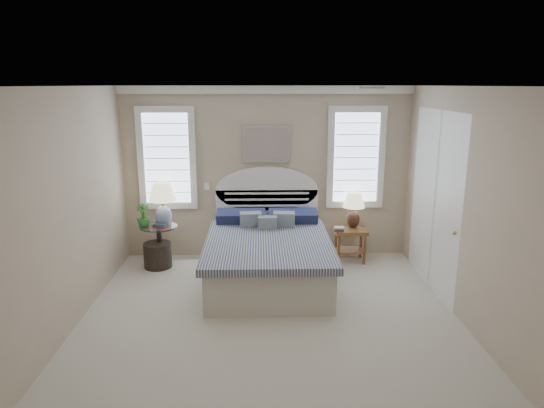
% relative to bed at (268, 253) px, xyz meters
% --- Properties ---
extents(floor, '(4.50, 5.00, 0.01)m').
position_rel_bed_xyz_m(floor, '(0.00, -1.46, -0.39)').
color(floor, beige).
rests_on(floor, ground).
extents(ceiling, '(4.50, 5.00, 0.01)m').
position_rel_bed_xyz_m(ceiling, '(0.00, -1.46, 2.31)').
color(ceiling, white).
rests_on(ceiling, wall_back).
extents(wall_back, '(4.50, 0.02, 2.70)m').
position_rel_bed_xyz_m(wall_back, '(0.00, 1.04, 0.96)').
color(wall_back, beige).
rests_on(wall_back, floor).
extents(wall_left, '(0.02, 5.00, 2.70)m').
position_rel_bed_xyz_m(wall_left, '(-2.25, -1.46, 0.96)').
color(wall_left, beige).
rests_on(wall_left, floor).
extents(wall_right, '(0.02, 5.00, 2.70)m').
position_rel_bed_xyz_m(wall_right, '(2.25, -1.46, 0.96)').
color(wall_right, beige).
rests_on(wall_right, floor).
extents(crown_molding, '(4.50, 0.08, 0.12)m').
position_rel_bed_xyz_m(crown_molding, '(0.00, 1.00, 2.25)').
color(crown_molding, white).
rests_on(crown_molding, wall_back).
extents(hvac_vent, '(0.30, 0.20, 0.02)m').
position_rel_bed_xyz_m(hvac_vent, '(1.20, -0.66, 2.29)').
color(hvac_vent, '#B2B2B2').
rests_on(hvac_vent, ceiling).
extents(switch_plate, '(0.08, 0.01, 0.12)m').
position_rel_bed_xyz_m(switch_plate, '(-0.95, 1.03, 0.76)').
color(switch_plate, white).
rests_on(switch_plate, wall_back).
extents(window_left, '(0.90, 0.06, 1.60)m').
position_rel_bed_xyz_m(window_left, '(-1.55, 1.02, 1.21)').
color(window_left, '#C9DDFF').
rests_on(window_left, wall_back).
extents(window_right, '(0.90, 0.06, 1.60)m').
position_rel_bed_xyz_m(window_right, '(1.40, 1.02, 1.21)').
color(window_right, '#C9DDFF').
rests_on(window_right, wall_back).
extents(painting, '(0.74, 0.04, 0.58)m').
position_rel_bed_xyz_m(painting, '(0.00, 1.00, 1.43)').
color(painting, silver).
rests_on(painting, wall_back).
extents(closet_door, '(0.02, 1.80, 2.40)m').
position_rel_bed_xyz_m(closet_door, '(2.23, -0.26, 0.81)').
color(closet_door, white).
rests_on(closet_door, floor).
extents(bed, '(1.72, 2.28, 1.47)m').
position_rel_bed_xyz_m(bed, '(0.00, 0.00, 0.00)').
color(bed, beige).
rests_on(bed, floor).
extents(side_table_left, '(0.56, 0.56, 0.63)m').
position_rel_bed_xyz_m(side_table_left, '(-1.65, 0.59, 0.00)').
color(side_table_left, black).
rests_on(side_table_left, floor).
extents(nightstand_right, '(0.50, 0.40, 0.53)m').
position_rel_bed_xyz_m(nightstand_right, '(1.30, 0.69, 0.00)').
color(nightstand_right, brown).
rests_on(nightstand_right, floor).
extents(floor_pot, '(0.48, 0.48, 0.38)m').
position_rel_bed_xyz_m(floor_pot, '(-1.67, 0.51, -0.20)').
color(floor_pot, black).
rests_on(floor_pot, floor).
extents(lamp_left, '(0.51, 0.51, 0.67)m').
position_rel_bed_xyz_m(lamp_left, '(-1.58, 0.64, 0.65)').
color(lamp_left, white).
rests_on(lamp_left, side_table_left).
extents(lamp_right, '(0.40, 0.40, 0.56)m').
position_rel_bed_xyz_m(lamp_right, '(1.35, 0.79, 0.49)').
color(lamp_right, black).
rests_on(lamp_right, nightstand_right).
extents(potted_plant, '(0.25, 0.25, 0.35)m').
position_rel_bed_xyz_m(potted_plant, '(-1.86, 0.54, 0.42)').
color(potted_plant, '#33712D').
rests_on(potted_plant, side_table_left).
extents(books_left, '(0.25, 0.22, 0.06)m').
position_rel_bed_xyz_m(books_left, '(-1.61, 0.54, 0.27)').
color(books_left, maroon).
rests_on(books_left, side_table_left).
extents(books_right, '(0.17, 0.14, 0.06)m').
position_rel_bed_xyz_m(books_right, '(1.10, 0.58, 0.18)').
color(books_right, maroon).
rests_on(books_right, nightstand_right).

